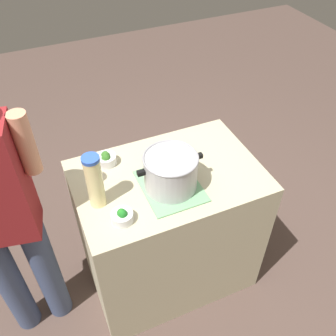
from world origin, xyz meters
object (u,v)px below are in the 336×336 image
at_px(cooking_pot, 171,171).
at_px(person_cook, 2,221).
at_px(broccoli_bowl_front, 106,159).
at_px(broccoli_bowl_center, 122,216).
at_px(lemonade_pitcher, 94,181).

height_order(cooking_pot, person_cook, person_cook).
xyz_separation_m(cooking_pot, broccoli_bowl_front, (0.25, -0.30, -0.07)).
relative_size(broccoli_bowl_center, person_cook, 0.06).
distance_m(cooking_pot, broccoli_bowl_front, 0.40).
relative_size(cooking_pot, person_cook, 0.21).
bearing_deg(person_cook, broccoli_bowl_front, -161.45).
bearing_deg(broccoli_bowl_center, person_cook, -23.34).
height_order(lemonade_pitcher, broccoli_bowl_center, lemonade_pitcher).
relative_size(cooking_pot, lemonade_pitcher, 1.16).
bearing_deg(cooking_pot, person_cook, -7.65).
bearing_deg(broccoli_bowl_center, lemonade_pitcher, -64.21).
height_order(broccoli_bowl_center, person_cook, person_cook).
xyz_separation_m(lemonade_pitcher, broccoli_bowl_front, (-0.12, -0.26, -0.12)).
distance_m(cooking_pot, person_cook, 0.84).
bearing_deg(broccoli_bowl_front, lemonade_pitcher, 65.28).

